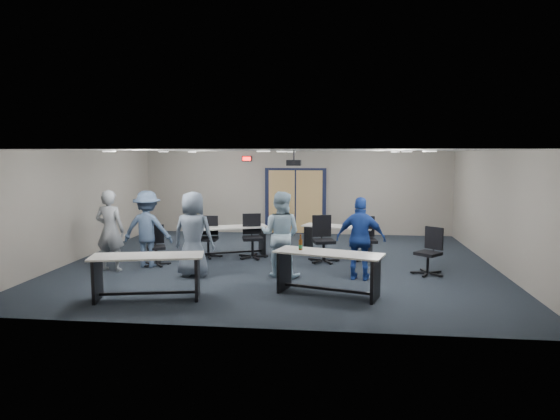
# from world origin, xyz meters

# --- Properties ---
(floor) EXTENTS (10.00, 10.00, 0.00)m
(floor) POSITION_xyz_m (0.00, 0.00, 0.00)
(floor) COLOR black
(floor) RESTS_ON ground
(back_wall) EXTENTS (10.00, 0.04, 2.70)m
(back_wall) POSITION_xyz_m (0.00, 4.50, 1.35)
(back_wall) COLOR gray
(back_wall) RESTS_ON floor
(front_wall) EXTENTS (10.00, 0.04, 2.70)m
(front_wall) POSITION_xyz_m (0.00, -4.50, 1.35)
(front_wall) COLOR gray
(front_wall) RESTS_ON floor
(left_wall) EXTENTS (0.04, 9.00, 2.70)m
(left_wall) POSITION_xyz_m (-5.00, 0.00, 1.35)
(left_wall) COLOR gray
(left_wall) RESTS_ON floor
(right_wall) EXTENTS (0.04, 9.00, 2.70)m
(right_wall) POSITION_xyz_m (5.00, 0.00, 1.35)
(right_wall) COLOR gray
(right_wall) RESTS_ON floor
(ceiling) EXTENTS (10.00, 9.00, 0.04)m
(ceiling) POSITION_xyz_m (0.00, 0.00, 2.70)
(ceiling) COLOR silver
(ceiling) RESTS_ON back_wall
(double_door) EXTENTS (2.00, 0.07, 2.20)m
(double_door) POSITION_xyz_m (0.00, 4.46, 1.05)
(double_door) COLOR black
(double_door) RESTS_ON back_wall
(exit_sign) EXTENTS (0.32, 0.07, 0.18)m
(exit_sign) POSITION_xyz_m (-1.60, 4.44, 2.45)
(exit_sign) COLOR black
(exit_sign) RESTS_ON back_wall
(ceiling_projector) EXTENTS (0.35, 0.32, 0.37)m
(ceiling_projector) POSITION_xyz_m (0.30, 0.50, 2.40)
(ceiling_projector) COLOR black
(ceiling_projector) RESTS_ON ceiling
(ceiling_can_lights) EXTENTS (6.24, 5.74, 0.02)m
(ceiling_can_lights) POSITION_xyz_m (0.00, 0.25, 2.67)
(ceiling_can_lights) COLOR white
(ceiling_can_lights) RESTS_ON ceiling
(table_front_left) EXTENTS (2.09, 1.08, 0.81)m
(table_front_left) POSITION_xyz_m (-2.01, -3.22, 0.55)
(table_front_left) COLOR #BAB6B0
(table_front_left) RESTS_ON floor
(table_front_right) EXTENTS (2.11, 1.21, 1.11)m
(table_front_right) POSITION_xyz_m (1.22, -2.57, 0.56)
(table_front_right) COLOR #BAB6B0
(table_front_right) RESTS_ON floor
(table_back_left) EXTENTS (2.00, 1.33, 0.77)m
(table_back_left) POSITION_xyz_m (-1.34, 0.62, 0.53)
(table_back_left) COLOR #BAB6B0
(table_back_left) RESTS_ON floor
(table_back_right) EXTENTS (1.95, 1.14, 0.87)m
(table_back_right) POSITION_xyz_m (1.41, 1.21, 0.52)
(table_back_right) COLOR #BAB6B0
(table_back_right) RESTS_ON floor
(chair_back_a) EXTENTS (0.69, 0.69, 1.04)m
(chair_back_a) POSITION_xyz_m (-1.87, 0.46, 0.52)
(chair_back_a) COLOR black
(chair_back_a) RESTS_ON floor
(chair_back_b) EXTENTS (0.85, 0.85, 1.11)m
(chair_back_b) POSITION_xyz_m (-0.74, 0.49, 0.55)
(chair_back_b) COLOR black
(chair_back_b) RESTS_ON floor
(chair_back_c) EXTENTS (0.86, 0.86, 1.12)m
(chair_back_c) POSITION_xyz_m (1.05, 0.23, 0.56)
(chair_back_c) COLOR black
(chair_back_c) RESTS_ON floor
(chair_back_d) EXTENTS (0.75, 0.75, 1.07)m
(chair_back_d) POSITION_xyz_m (2.10, 0.56, 0.54)
(chair_back_d) COLOR black
(chair_back_d) RESTS_ON floor
(chair_loose_left) EXTENTS (0.78, 0.78, 0.94)m
(chair_loose_left) POSITION_xyz_m (-2.85, -0.59, 0.47)
(chair_loose_left) COLOR black
(chair_loose_left) RESTS_ON floor
(chair_loose_right) EXTENTS (0.91, 0.91, 1.03)m
(chair_loose_right) POSITION_xyz_m (3.34, -0.77, 0.52)
(chair_loose_right) COLOR black
(chair_loose_right) RESTS_ON floor
(person_gray) EXTENTS (0.69, 0.47, 1.83)m
(person_gray) POSITION_xyz_m (-3.67, -1.21, 0.92)
(person_gray) COLOR gray
(person_gray) RESTS_ON floor
(person_plaid) EXTENTS (0.95, 0.68, 1.83)m
(person_plaid) POSITION_xyz_m (-1.68, -1.48, 0.92)
(person_plaid) COLOR slate
(person_plaid) RESTS_ON floor
(person_lightblue) EXTENTS (1.01, 0.85, 1.83)m
(person_lightblue) POSITION_xyz_m (0.17, -1.27, 0.92)
(person_lightblue) COLOR #AACCE2
(person_lightblue) RESTS_ON floor
(person_navy) EXTENTS (1.07, 0.58, 1.74)m
(person_navy) POSITION_xyz_m (1.87, -1.35, 0.87)
(person_navy) COLOR navy
(person_navy) RESTS_ON floor
(person_back) EXTENTS (1.15, 0.67, 1.77)m
(person_back) POSITION_xyz_m (-3.00, -0.71, 0.89)
(person_back) COLOR #425777
(person_back) RESTS_ON floor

